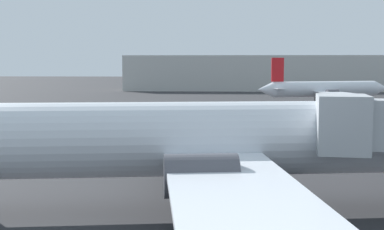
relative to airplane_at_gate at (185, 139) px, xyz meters
name	(u,v)px	position (x,y,z in m)	size (l,w,h in m)	color
airplane_at_gate	(185,139)	(0.00, 0.00, 0.00)	(40.00, 28.31, 12.53)	silver
airplane_distant	(324,89)	(20.51, 68.46, -0.68)	(26.04, 18.18, 8.77)	silver
terminal_building	(269,73)	(15.72, 126.24, 1.26)	(83.78, 19.49, 10.10)	#B7B7B2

